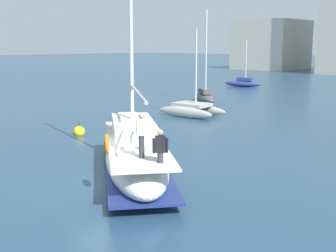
{
  "coord_description": "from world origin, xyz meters",
  "views": [
    {
      "loc": [
        13.0,
        -10.56,
        5.33
      ],
      "look_at": [
        0.08,
        3.54,
        1.8
      ],
      "focal_mm": 47.38,
      "sensor_mm": 36.0,
      "label": 1
    }
  ],
  "objects": [
    {
      "name": "ground_plane",
      "position": [
        0.0,
        0.0,
        0.0
      ],
      "size": [
        400.0,
        400.0,
        0.0
      ],
      "primitive_type": "plane",
      "color": "navy"
    },
    {
      "name": "main_sailboat",
      "position": [
        0.02,
        1.58,
        0.91
      ],
      "size": [
        9.0,
        7.87,
        12.64
      ],
      "color": "white",
      "rests_on": "ground"
    },
    {
      "name": "moored_cutter_left",
      "position": [
        -8.03,
        15.05,
        0.56
      ],
      "size": [
        4.96,
        2.68,
        6.46
      ],
      "color": "#B7B2A8",
      "rests_on": "ground"
    },
    {
      "name": "moored_cutter_right",
      "position": [
        -18.08,
        37.47,
        0.51
      ],
      "size": [
        4.96,
        2.01,
        5.92
      ],
      "color": "navy",
      "rests_on": "ground"
    },
    {
      "name": "moored_ketch_distant",
      "position": [
        -12.19,
        21.95,
        0.59
      ],
      "size": [
        5.02,
        4.35,
        8.44
      ],
      "color": "#4C4C51",
      "rests_on": "ground"
    },
    {
      "name": "mooring_buoy",
      "position": [
        -8.38,
        4.94,
        0.21
      ],
      "size": [
        0.69,
        0.69,
        0.94
      ],
      "color": "yellow",
      "rests_on": "ground"
    }
  ]
}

